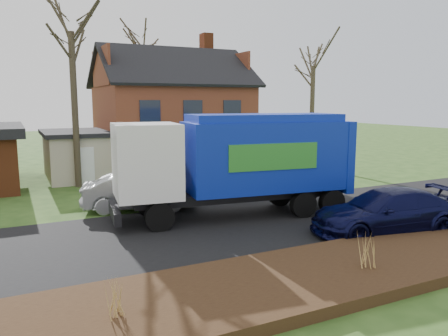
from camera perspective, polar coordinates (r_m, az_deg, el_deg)
name	(u,v)px	position (r m, az deg, el deg)	size (l,w,h in m)	color
ground	(247,225)	(16.50, 3.06, -7.43)	(120.00, 120.00, 0.00)	#284617
road	(247,225)	(16.50, 3.06, -7.40)	(80.00, 7.00, 0.02)	black
mulch_verge	(344,270)	(12.35, 15.43, -12.66)	(80.00, 3.50, 0.30)	black
main_house	(165,110)	(29.24, -7.75, 7.54)	(12.95, 8.95, 9.26)	#C0B89A
garbage_truck	(241,158)	(17.33, 2.19, 1.31)	(9.77, 3.73, 4.08)	black
silver_sedan	(140,191)	(18.92, -10.89, -3.02)	(1.67, 4.80, 1.58)	#A5A8AC
navy_wagon	(386,212)	(16.28, 20.44, -5.36)	(2.19, 5.38, 1.56)	black
tree_front_west	(70,7)	(24.97, -19.52, 19.17)	(3.81, 3.81, 11.31)	#3B3323
tree_front_east	(314,49)	(31.38, 11.66, 15.00)	(3.59, 3.59, 9.98)	#463C2A
tree_back	(143,33)	(38.99, -10.54, 16.94)	(3.89, 3.89, 12.31)	#413427
grass_clump_west	(116,296)	(9.36, -13.92, -15.97)	(0.31, 0.26, 0.83)	#AB884B
grass_clump_mid	(366,250)	(12.15, 18.08, -10.13)	(0.32, 0.27, 0.90)	tan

